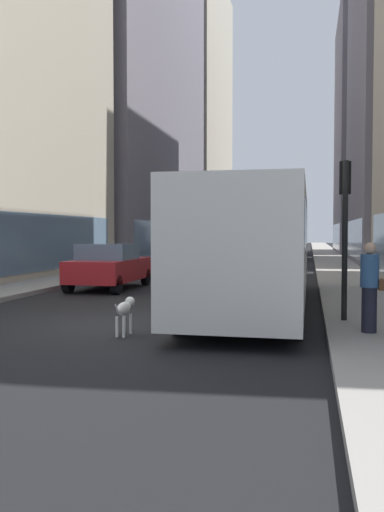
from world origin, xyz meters
TOP-DOWN VIEW (x-y plane):
  - ground_plane at (0.00, 35.00)m, footprint 120.00×120.00m
  - sidewalk_left at (-5.70, 35.00)m, footprint 2.40×110.00m
  - sidewalk_right at (5.70, 35.00)m, footprint 2.40×110.00m
  - building_left_mid at (-11.90, 31.31)m, footprint 11.16×23.81m
  - building_left_far at (-11.90, 53.34)m, footprint 11.53×18.89m
  - transit_bus at (2.80, 3.22)m, footprint 2.78×11.53m
  - car_blue_hatchback at (2.80, 30.09)m, footprint 1.71×4.65m
  - car_white_van at (2.80, 39.48)m, footprint 1.80×4.75m
  - car_silver_sedan at (-1.20, 17.40)m, footprint 1.72×3.97m
  - car_yellow_taxi at (-2.80, 25.99)m, footprint 1.82×4.07m
  - car_red_coupe at (-2.80, 6.95)m, footprint 1.91×4.10m
  - car_grey_wagon at (-1.20, 46.45)m, footprint 1.77×4.48m
  - box_truck at (-1.20, 32.44)m, footprint 2.30×7.50m
  - dalmatian_dog at (0.60, -1.22)m, footprint 0.22×0.96m
  - pedestrian_with_handbag at (5.28, -0.79)m, footprint 0.45×0.34m
  - traffic_light_near at (4.90, 0.69)m, footprint 0.24×0.41m

SIDE VIEW (x-z plane):
  - ground_plane at x=0.00m, z-range 0.00..0.00m
  - sidewalk_left at x=-5.70m, z-range 0.00..0.15m
  - sidewalk_right at x=5.70m, z-range 0.00..0.15m
  - dalmatian_dog at x=0.60m, z-range 0.15..0.87m
  - car_silver_sedan at x=-1.20m, z-range 0.01..1.63m
  - car_yellow_taxi at x=-2.80m, z-range 0.01..1.63m
  - car_red_coupe at x=-2.80m, z-range 0.01..1.63m
  - car_grey_wagon at x=-1.20m, z-range 0.01..1.63m
  - car_blue_hatchback at x=2.80m, z-range 0.01..1.63m
  - car_white_van at x=2.80m, z-range 0.01..1.63m
  - pedestrian_with_handbag at x=5.28m, z-range 0.17..1.86m
  - box_truck at x=-1.20m, z-range 0.14..3.19m
  - transit_bus at x=2.80m, z-range 0.25..3.30m
  - traffic_light_near at x=4.90m, z-range 0.74..4.14m
  - building_left_far at x=-11.90m, z-range -0.01..32.12m
  - building_left_mid at x=-11.90m, z-range -0.01..39.34m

